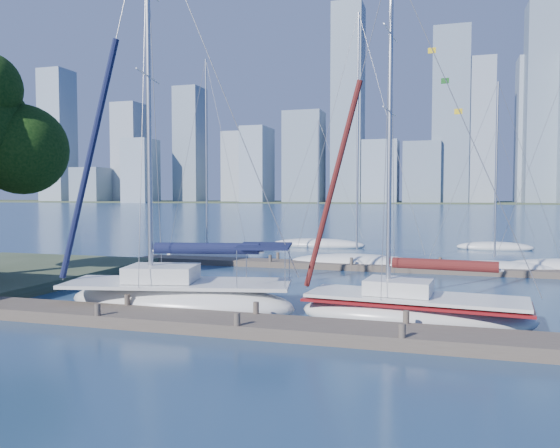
% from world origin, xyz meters
% --- Properties ---
extents(ground, '(700.00, 700.00, 0.00)m').
position_xyz_m(ground, '(0.00, 0.00, 0.00)').
color(ground, navy).
rests_on(ground, ground).
extents(near_dock, '(26.00, 2.00, 0.40)m').
position_xyz_m(near_dock, '(0.00, 0.00, 0.20)').
color(near_dock, '#50443A').
rests_on(near_dock, ground).
extents(far_dock, '(30.00, 1.80, 0.36)m').
position_xyz_m(far_dock, '(2.00, 16.00, 0.18)').
color(far_dock, '#50443A').
rests_on(far_dock, ground).
extents(far_shore, '(800.00, 100.00, 1.50)m').
position_xyz_m(far_shore, '(0.00, 320.00, 0.00)').
color(far_shore, '#38472D').
rests_on(far_shore, ground).
extents(sailboat_navy, '(9.74, 4.90, 16.05)m').
position_xyz_m(sailboat_navy, '(-3.71, 2.45, 1.21)').
color(sailboat_navy, silver).
rests_on(sailboat_navy, ground).
extents(sailboat_maroon, '(8.23, 3.39, 13.17)m').
position_xyz_m(sailboat_maroon, '(5.16, 2.90, 1.06)').
color(sailboat_maroon, silver).
rests_on(sailboat_maroon, ground).
extents(bg_boat_0, '(6.47, 2.95, 14.19)m').
position_xyz_m(bg_boat_0, '(-9.77, 18.67, 0.28)').
color(bg_boat_0, silver).
rests_on(bg_boat_0, ground).
extents(bg_boat_2, '(8.84, 4.68, 15.83)m').
position_xyz_m(bg_boat_2, '(1.07, 16.84, 0.30)').
color(bg_boat_2, silver).
rests_on(bg_boat_2, ground).
extents(bg_boat_3, '(7.76, 3.98, 11.15)m').
position_xyz_m(bg_boat_3, '(8.98, 16.76, 0.23)').
color(bg_boat_3, silver).
rests_on(bg_boat_3, ground).
extents(bg_boat_6, '(8.38, 3.78, 11.19)m').
position_xyz_m(bg_boat_6, '(-4.13, 29.28, 0.24)').
color(bg_boat_6, silver).
rests_on(bg_boat_6, ground).
extents(bg_boat_7, '(6.18, 2.70, 10.26)m').
position_xyz_m(bg_boat_7, '(10.26, 31.10, 0.22)').
color(bg_boat_7, silver).
rests_on(bg_boat_7, ground).
extents(skyline, '(503.41, 51.31, 110.08)m').
position_xyz_m(skyline, '(16.42, 290.72, 34.58)').
color(skyline, gray).
rests_on(skyline, ground).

